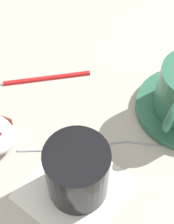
# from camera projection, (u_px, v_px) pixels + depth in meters

# --- Properties ---
(ground_plane) EXTENTS (3.00, 3.00, 0.00)m
(ground_plane) POSITION_uv_depth(u_px,v_px,m) (84.00, 105.00, 0.52)
(ground_plane) COLOR #B2A899
(mouse_cable) EXTENTS (0.27, 0.22, 0.00)m
(mouse_cable) POSITION_uv_depth(u_px,v_px,m) (143.00, 148.00, 0.47)
(mouse_cable) COLOR gray
(mouse_cable) RESTS_ON ground
(napkin_under_glass) EXTENTS (0.14, 0.14, 0.00)m
(napkin_under_glass) POSITION_uv_depth(u_px,v_px,m) (75.00, 189.00, 0.44)
(napkin_under_glass) COLOR silver
(napkin_under_glass) RESTS_ON ground
(drinking_glass) EXTENTS (0.08, 0.08, 0.09)m
(drinking_glass) POSITION_uv_depth(u_px,v_px,m) (77.00, 172.00, 0.40)
(drinking_glass) COLOR black
(drinking_glass) RESTS_ON napkin_under_glass
(pen) EXTENTS (0.13, 0.09, 0.01)m
(pen) POSITION_uv_depth(u_px,v_px,m) (44.00, 77.00, 0.54)
(pen) COLOR #B21919
(pen) RESTS_ON ground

